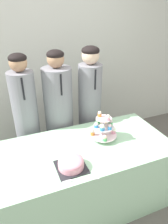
{
  "coord_description": "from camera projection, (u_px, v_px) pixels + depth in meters",
  "views": [
    {
      "loc": [
        -0.5,
        -0.98,
        1.87
      ],
      "look_at": [
        0.07,
        0.43,
        1.08
      ],
      "focal_mm": 32.0,
      "sensor_mm": 36.0,
      "label": 1
    }
  ],
  "objects": [
    {
      "name": "wall_back",
      "position": [
        43.0,
        53.0,
        2.63
      ],
      "size": [
        9.0,
        0.06,
        2.7
      ],
      "color": "silver",
      "rests_on": "ground_plane"
    },
    {
      "name": "student_2",
      "position": [
        90.0,
        113.0,
        2.43
      ],
      "size": [
        0.27,
        0.27,
        1.53
      ],
      "color": "gray",
      "rests_on": "ground_plane"
    },
    {
      "name": "student_0",
      "position": [
        28.0,
        126.0,
        2.19
      ],
      "size": [
        0.26,
        0.27,
        1.51
      ],
      "color": "gray",
      "rests_on": "ground_plane"
    },
    {
      "name": "round_cake",
      "position": [
        71.0,
        163.0,
        1.58
      ],
      "size": [
        0.24,
        0.24,
        0.1
      ],
      "color": "#232328",
      "rests_on": "table"
    },
    {
      "name": "cupcake_stand",
      "position": [
        103.0,
        127.0,
        1.91
      ],
      "size": [
        0.26,
        0.26,
        0.28
      ],
      "color": "silver",
      "rests_on": "table"
    },
    {
      "name": "table",
      "position": [
        79.0,
        178.0,
        1.99
      ],
      "size": [
        1.76,
        0.79,
        0.74
      ],
      "color": "#A8DBB2",
      "rests_on": "ground_plane"
    },
    {
      "name": "student_1",
      "position": [
        60.0,
        121.0,
        2.32
      ],
      "size": [
        0.32,
        0.32,
        1.52
      ],
      "color": "gray",
      "rests_on": "ground_plane"
    },
    {
      "name": "cake_knife",
      "position": [
        74.0,
        180.0,
        1.48
      ],
      "size": [
        0.27,
        0.09,
        0.01
      ],
      "rotation": [
        0.0,
        0.0,
        -0.27
      ],
      "color": "silver",
      "rests_on": "table"
    }
  ]
}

